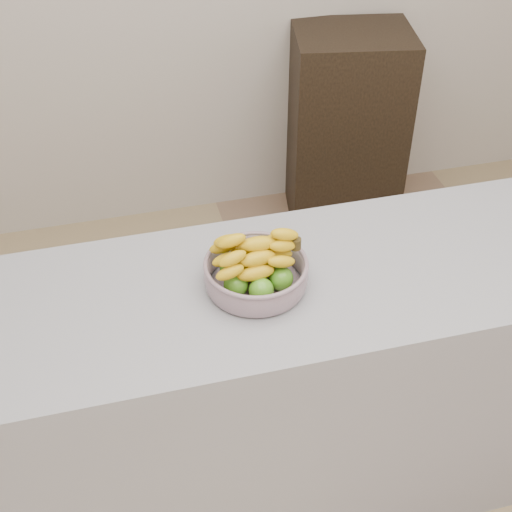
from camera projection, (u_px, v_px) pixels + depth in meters
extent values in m
cube|color=gray|center=(323.00, 383.00, 2.20)|extent=(2.00, 0.60, 0.90)
cube|color=black|center=(346.00, 129.00, 3.40)|extent=(0.59, 0.51, 0.95)
cylinder|color=#9FAEBF|center=(256.00, 284.00, 1.87)|extent=(0.23, 0.23, 0.01)
torus|color=#9FAEBF|center=(256.00, 264.00, 1.83)|extent=(0.27, 0.27, 0.01)
sphere|color=#518216|center=(261.00, 290.00, 1.80)|extent=(0.06, 0.06, 0.06)
sphere|color=#518216|center=(281.00, 278.00, 1.83)|extent=(0.06, 0.06, 0.06)
sphere|color=#518216|center=(275.00, 262.00, 1.89)|extent=(0.06, 0.06, 0.06)
sphere|color=#518216|center=(251.00, 257.00, 1.90)|extent=(0.06, 0.06, 0.06)
sphere|color=#518216|center=(232.00, 268.00, 1.87)|extent=(0.06, 0.06, 0.06)
sphere|color=#518216|center=(236.00, 284.00, 1.82)|extent=(0.06, 0.06, 0.06)
ellipsoid|color=yellow|center=(256.00, 273.00, 1.79)|extent=(0.17, 0.05, 0.04)
ellipsoid|color=yellow|center=(253.00, 262.00, 1.83)|extent=(0.17, 0.05, 0.04)
ellipsoid|color=yellow|center=(249.00, 252.00, 1.86)|extent=(0.18, 0.07, 0.04)
ellipsoid|color=yellow|center=(258.00, 258.00, 1.79)|extent=(0.18, 0.06, 0.04)
ellipsoid|color=yellow|center=(254.00, 247.00, 1.83)|extent=(0.18, 0.08, 0.04)
ellipsoid|color=yellow|center=(258.00, 244.00, 1.79)|extent=(0.17, 0.05, 0.04)
cylinder|color=#382C11|center=(296.00, 244.00, 1.82)|extent=(0.03, 0.03, 0.03)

